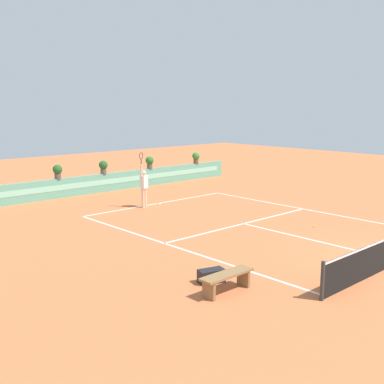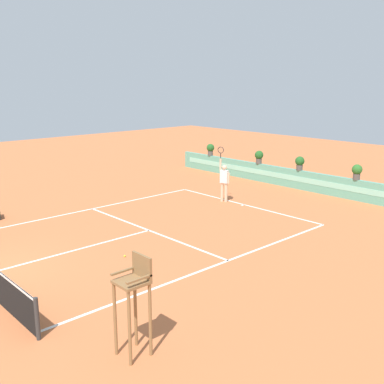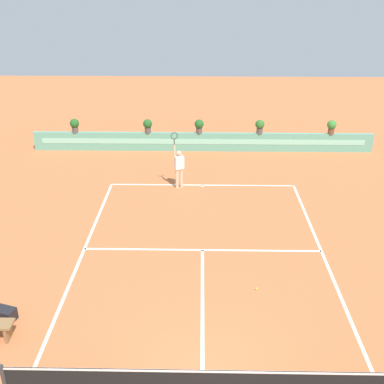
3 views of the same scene
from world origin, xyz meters
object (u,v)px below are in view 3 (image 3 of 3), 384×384
Objects in this scene: tennis_player at (179,166)px; potted_plant_centre at (199,125)px; tennis_ball_near_baseline at (256,289)px; potted_plant_right at (260,126)px; potted_plant_left at (148,125)px; potted_plant_far_left at (75,125)px; potted_plant_far_right at (332,126)px; gear_bag at (3,314)px.

potted_plant_centre is (0.85, 4.78, 0.36)m from tennis_player.
tennis_ball_near_baseline is 0.09× the size of potted_plant_right.
tennis_player is 5.14m from potted_plant_left.
tennis_player is at bearing -68.80° from potted_plant_left.
potted_plant_centre is at bearing 79.88° from tennis_player.
tennis_ball_near_baseline is 14.88m from potted_plant_far_left.
potted_plant_right is at bearing 0.00° from potted_plant_centre.
potted_plant_far_right is at bearing 31.58° from tennis_player.
potted_plant_right is at bearing 49.84° from tennis_player.
tennis_ball_near_baseline is at bearing -70.24° from tennis_player.
potted_plant_centre is at bearing 0.00° from potted_plant_far_left.
potted_plant_left and potted_plant_right have the same top height.
potted_plant_centre is at bearing 0.00° from potted_plant_left.
tennis_ball_near_baseline is at bearing -55.54° from potted_plant_far_left.
potted_plant_far_left and potted_plant_right have the same top height.
potted_plant_centre is 6.56m from potted_plant_far_left.
potted_plant_centre and potted_plant_far_right have the same top height.
gear_bag is 0.97× the size of potted_plant_far_left.
gear_bag is at bearing -131.83° from potted_plant_far_right.
tennis_player reaches higher than potted_plant_far_right.
potted_plant_left is 1.00× the size of potted_plant_right.
tennis_ball_near_baseline is 0.09× the size of potted_plant_centre.
tennis_player is 3.57× the size of potted_plant_far_left.
potted_plant_left is at bearing 111.20° from tennis_player.
potted_plant_left is (-4.53, 12.22, 1.38)m from tennis_ball_near_baseline.
potted_plant_left reaches higher than gear_bag.
potted_plant_left is (-1.85, 4.78, 0.36)m from tennis_player.
tennis_player is 3.57× the size of potted_plant_right.
potted_plant_right is at bearing 83.65° from tennis_ball_near_baseline.
potted_plant_centre is 3.18m from potted_plant_right.
gear_bag is 18.42m from potted_plant_far_right.
potted_plant_far_left and potted_plant_far_right have the same top height.
potted_plant_right is at bearing 0.00° from potted_plant_left.
potted_plant_left is 2.71m from potted_plant_centre.
potted_plant_far_left is at bearing 180.00° from potted_plant_far_right.
potted_plant_right is (4.03, 4.78, 0.36)m from tennis_player.
potted_plant_right is (8.52, 13.69, 1.23)m from gear_bag.
gear_bag is 16.17m from potted_plant_right.
potted_plant_far_left reaches higher than gear_bag.
tennis_player is at bearing -39.91° from potted_plant_far_left.
potted_plant_far_right is at bearing 0.00° from potted_plant_far_left.
gear_bag is 0.97× the size of potted_plant_left.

